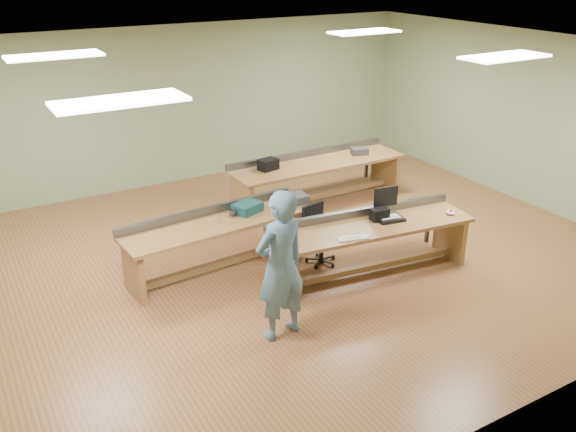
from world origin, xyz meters
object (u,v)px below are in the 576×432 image
object	(u,v)px
workbench_front	(370,237)
task_chair	(319,242)
person	(280,266)
parts_bin_grey	(292,199)
laptop_base	(390,218)
mug	(232,213)
drinks_can	(219,219)
workbench_mid	(218,234)
workbench_back	(317,171)
parts_bin_teal	(247,208)
camera_bag	(380,214)

from	to	relation	value
workbench_front	task_chair	distance (m)	0.79
person	parts_bin_grey	world-z (taller)	person
laptop_base	workbench_front	bearing A→B (deg)	-171.61
mug	drinks_can	size ratio (longest dim) A/B	0.99
person	parts_bin_grey	distance (m)	2.30
workbench_mid	mug	world-z (taller)	workbench_mid
mug	workbench_back	bearing A→B (deg)	31.14
task_chair	workbench_front	bearing A→B (deg)	-67.22
parts_bin_teal	workbench_back	bearing A→B (deg)	33.76
workbench_mid	laptop_base	bearing A→B (deg)	-32.97
workbench_front	person	distance (m)	2.01
workbench_mid	parts_bin_teal	bearing A→B (deg)	4.48
camera_bag	parts_bin_teal	bearing A→B (deg)	147.66
parts_bin_teal	drinks_can	bearing A→B (deg)	-163.68
parts_bin_grey	person	bearing A→B (deg)	-123.81
workbench_front	camera_bag	xyz separation A→B (m)	(0.19, 0.05, 0.28)
person	mug	size ratio (longest dim) A/B	16.40
person	workbench_front	bearing A→B (deg)	-168.09
person	laptop_base	size ratio (longest dim) A/B	5.01
laptop_base	parts_bin_grey	size ratio (longest dim) A/B	0.80
parts_bin_teal	parts_bin_grey	world-z (taller)	parts_bin_teal
workbench_front	parts_bin_teal	distance (m)	1.80
camera_bag	mug	bearing A→B (deg)	152.29
parts_bin_grey	mug	distance (m)	0.97
parts_bin_teal	drinks_can	distance (m)	0.55
workbench_back	parts_bin_teal	xyz separation A→B (m)	(-2.11, -1.41, 0.25)
parts_bin_teal	camera_bag	bearing A→B (deg)	-38.86
workbench_back	drinks_can	world-z (taller)	drinks_can
drinks_can	camera_bag	bearing A→B (deg)	-27.32
workbench_back	parts_bin_teal	size ratio (longest dim) A/B	8.42
camera_bag	workbench_mid	bearing A→B (deg)	157.34
camera_bag	parts_bin_grey	bearing A→B (deg)	129.89
parts_bin_grey	workbench_front	bearing A→B (deg)	-64.81
mug	person	bearing A→B (deg)	-99.08
workbench_front	parts_bin_grey	distance (m)	1.35
laptop_base	drinks_can	world-z (taller)	drinks_can
task_chair	drinks_can	distance (m)	1.53
workbench_front	task_chair	size ratio (longest dim) A/B	3.42
camera_bag	task_chair	size ratio (longest dim) A/B	0.28
workbench_front	workbench_mid	xyz separation A→B (m)	(-1.80, 1.16, -0.00)
mug	workbench_front	bearing A→B (deg)	-38.65
person	parts_bin_teal	world-z (taller)	person
camera_bag	parts_bin_teal	world-z (taller)	camera_bag
parts_bin_teal	parts_bin_grey	size ratio (longest dim) A/B	0.84
workbench_mid	person	bearing A→B (deg)	-95.40
parts_bin_grey	mug	size ratio (longest dim) A/B	4.12
workbench_back	parts_bin_grey	distance (m)	2.03
drinks_can	laptop_base	bearing A→B (deg)	-27.20
camera_bag	workbench_back	bearing A→B (deg)	82.67
workbench_front	camera_bag	distance (m)	0.34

